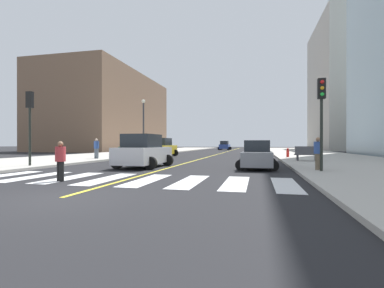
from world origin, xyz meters
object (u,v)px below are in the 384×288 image
(traffic_light_far_corner, at_px, (30,113))
(pedestrian_crossing, at_px, (60,159))
(car_red_nearest, at_px, (258,149))
(street_lamp, at_px, (143,122))
(car_silver_sixth, at_px, (143,152))
(car_yellow_seventh, at_px, (162,148))
(car_green_second, at_px, (140,150))
(fire_hydrant, at_px, (288,153))
(park_bench, at_px, (307,154))
(pedestrian_waiting_east, at_px, (318,152))
(pedestrian_walking_west, at_px, (96,147))
(car_gray_third, at_px, (257,156))
(car_blue_fourth, at_px, (225,146))
(traffic_light_near_corner, at_px, (322,106))
(car_white_fifth, at_px, (256,146))

(traffic_light_far_corner, xyz_separation_m, pedestrian_crossing, (5.96, -4.82, -2.47))
(car_red_nearest, height_order, street_lamp, street_lamp)
(car_silver_sixth, relative_size, street_lamp, 0.71)
(car_yellow_seventh, relative_size, pedestrian_crossing, 2.98)
(car_green_second, relative_size, fire_hydrant, 5.04)
(park_bench, xyz_separation_m, fire_hydrant, (-0.86, 5.59, -0.11))
(pedestrian_crossing, bearing_deg, car_green_second, 121.03)
(pedestrian_crossing, relative_size, fire_hydrant, 1.79)
(car_red_nearest, relative_size, street_lamp, 0.57)
(car_red_nearest, relative_size, pedestrian_waiting_east, 2.24)
(street_lamp, bearing_deg, pedestrian_walking_west, -93.91)
(car_yellow_seventh, bearing_deg, pedestrian_waiting_east, -45.53)
(car_gray_third, bearing_deg, car_yellow_seventh, -50.89)
(car_blue_fourth, bearing_deg, car_green_second, -93.45)
(pedestrian_walking_west, bearing_deg, pedestrian_waiting_east, -20.40)
(car_gray_third, height_order, pedestrian_waiting_east, pedestrian_waiting_east)
(car_yellow_seventh, xyz_separation_m, pedestrian_crossing, (2.97, -20.59, -0.10))
(pedestrian_waiting_east, bearing_deg, car_yellow_seventh, 82.43)
(car_red_nearest, bearing_deg, car_blue_fourth, -72.93)
(car_red_nearest, xyz_separation_m, traffic_light_near_corner, (2.98, -24.48, 2.58))
(car_gray_third, bearing_deg, pedestrian_walking_west, -20.68)
(car_silver_sixth, relative_size, traffic_light_far_corner, 1.04)
(pedestrian_waiting_east, distance_m, pedestrian_walking_west, 18.38)
(car_white_fifth, height_order, traffic_light_far_corner, traffic_light_far_corner)
(traffic_light_near_corner, xyz_separation_m, park_bench, (0.68, 8.44, -2.67))
(park_bench, distance_m, pedestrian_crossing, 17.77)
(car_red_nearest, distance_m, car_yellow_seventh, 14.04)
(fire_hydrant, bearing_deg, pedestrian_crossing, -118.68)
(car_silver_sixth, bearing_deg, pedestrian_waiting_east, -3.49)
(car_blue_fourth, bearing_deg, street_lamp, -99.75)
(car_gray_third, bearing_deg, car_green_second, -32.43)
(traffic_light_near_corner, relative_size, pedestrian_walking_west, 2.54)
(car_yellow_seventh, bearing_deg, pedestrian_walking_west, -111.69)
(pedestrian_crossing, height_order, fire_hydrant, pedestrian_crossing)
(park_bench, bearing_deg, pedestrian_crossing, 139.16)
(car_white_fifth, xyz_separation_m, pedestrian_walking_west, (-13.72, -32.42, 0.25))
(car_silver_sixth, distance_m, traffic_light_far_corner, 7.30)
(car_blue_fourth, height_order, traffic_light_far_corner, traffic_light_far_corner)
(car_gray_third, height_order, traffic_light_near_corner, traffic_light_near_corner)
(car_silver_sixth, xyz_separation_m, traffic_light_far_corner, (-6.63, -1.93, 2.38))
(traffic_light_far_corner, relative_size, pedestrian_waiting_east, 2.71)
(traffic_light_near_corner, bearing_deg, car_white_fifth, -85.21)
(pedestrian_crossing, bearing_deg, car_gray_third, 63.74)
(pedestrian_crossing, height_order, street_lamp, street_lamp)
(car_blue_fourth, bearing_deg, car_gray_third, -80.15)
(car_yellow_seventh, xyz_separation_m, pedestrian_walking_west, (-3.40, -7.85, 0.16))
(car_yellow_seventh, bearing_deg, fire_hydrant, -4.01)
(park_bench, height_order, pedestrian_crossing, pedestrian_crossing)
(car_blue_fourth, xyz_separation_m, traffic_light_near_corner, (10.33, -48.78, 2.41))
(car_white_fifth, bearing_deg, park_bench, 96.00)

